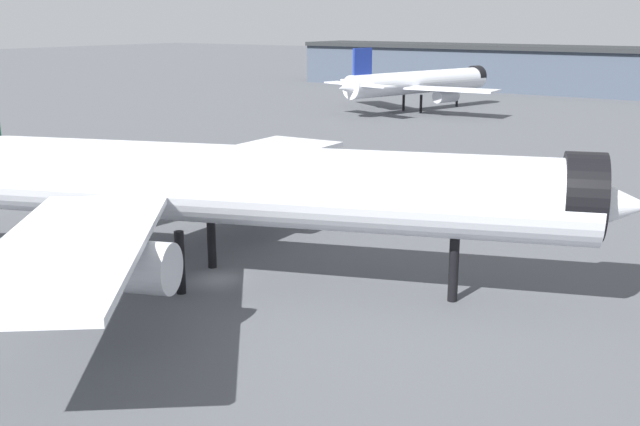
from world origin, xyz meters
TOP-DOWN VIEW (x-y plane):
  - ground at (0.00, 0.00)m, footprint 900.00×900.00m
  - airliner_near_gate at (0.83, -0.29)m, footprint 61.47×54.78m
  - airliner_far_taxiway at (-40.77, 114.64)m, footprint 44.00×49.27m
  - baggage_tug_wing at (12.30, 34.27)m, footprint 3.58×2.95m
  - baggage_cart_trailing at (-35.36, 10.50)m, footprint 2.46×2.02m

SIDE VIEW (x-z plane):
  - ground at x=0.00m, z-range 0.00..0.00m
  - baggage_tug_wing at x=12.30m, z-range 0.05..1.90m
  - baggage_cart_trailing at x=-35.36m, z-range 0.07..1.89m
  - airliner_far_taxiway at x=-40.77m, z-range -0.87..13.86m
  - airliner_near_gate at x=0.83m, z-range -1.08..17.10m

